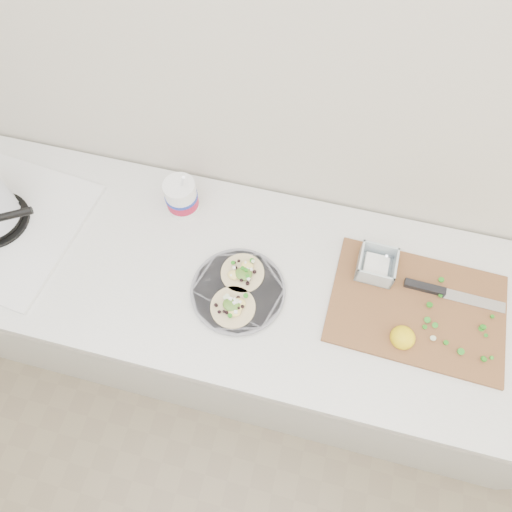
# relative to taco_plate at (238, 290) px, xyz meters

# --- Properties ---
(counter) EXTENTS (2.44, 0.66, 0.90)m
(counter) POSITION_rel_taco_plate_xyz_m (-0.05, 0.07, -0.47)
(counter) COLOR beige
(counter) RESTS_ON ground
(taco_plate) EXTENTS (0.28, 0.28, 0.04)m
(taco_plate) POSITION_rel_taco_plate_xyz_m (0.00, 0.00, 0.00)
(taco_plate) COLOR slate
(taco_plate) RESTS_ON counter
(tub) EXTENTS (0.10, 0.10, 0.23)m
(tub) POSITION_rel_taco_plate_xyz_m (-0.25, 0.25, 0.05)
(tub) COLOR white
(tub) RESTS_ON counter
(cutboard) EXTENTS (0.51, 0.36, 0.08)m
(cutboard) POSITION_rel_taco_plate_xyz_m (0.51, 0.09, 0.00)
(cutboard) COLOR brown
(cutboard) RESTS_ON counter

